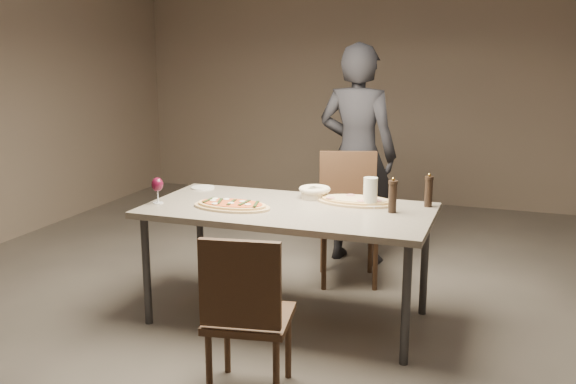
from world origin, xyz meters
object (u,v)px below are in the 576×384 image
(ham_pizza, at_px, (356,201))
(chair_near, at_px, (246,309))
(bread_basket, at_px, (315,191))
(carafe, at_px, (370,192))
(diner, at_px, (357,155))
(pepper_mill_left, at_px, (429,191))
(zucchini_pizza, at_px, (232,205))
(chair_far, at_px, (348,209))
(dining_table, at_px, (288,216))

(ham_pizza, xyz_separation_m, chair_near, (-0.25, -1.25, -0.28))
(bread_basket, bearing_deg, carafe, -15.66)
(ham_pizza, xyz_separation_m, diner, (-0.25, 1.06, 0.12))
(carafe, bearing_deg, bread_basket, 164.34)
(ham_pizza, height_order, carafe, carafe)
(pepper_mill_left, relative_size, carafe, 1.15)
(ham_pizza, relative_size, chair_near, 0.58)
(bread_basket, distance_m, chair_near, 1.34)
(zucchini_pizza, relative_size, pepper_mill_left, 2.34)
(pepper_mill_left, bearing_deg, bread_basket, -179.28)
(ham_pizza, relative_size, carafe, 2.70)
(bread_basket, bearing_deg, chair_near, -87.70)
(bread_basket, relative_size, pepper_mill_left, 0.98)
(chair_far, bearing_deg, dining_table, 61.57)
(zucchini_pizza, relative_size, diner, 0.28)
(pepper_mill_left, xyz_separation_m, chair_near, (-0.70, -1.32, -0.36))
(ham_pizza, bearing_deg, chair_far, 114.45)
(zucchini_pizza, relative_size, ham_pizza, 1.00)
(chair_near, distance_m, chair_far, 1.89)
(zucchini_pizza, xyz_separation_m, chair_near, (0.47, -0.87, -0.28))
(bread_basket, height_order, pepper_mill_left, pepper_mill_left)
(chair_far, relative_size, diner, 0.54)
(dining_table, bearing_deg, zucchini_pizza, -159.31)
(zucchini_pizza, bearing_deg, chair_far, 57.18)
(dining_table, relative_size, bread_basket, 8.53)
(dining_table, bearing_deg, chair_near, -82.41)
(zucchini_pizza, xyz_separation_m, ham_pizza, (0.71, 0.38, -0.00))
(pepper_mill_left, height_order, chair_near, pepper_mill_left)
(chair_far, xyz_separation_m, diner, (-0.04, 0.42, 0.35))
(dining_table, xyz_separation_m, zucchini_pizza, (-0.33, -0.13, 0.07))
(carafe, distance_m, chair_near, 1.29)
(carafe, height_order, chair_far, chair_far)
(zucchini_pizza, height_order, carafe, carafe)
(zucchini_pizza, distance_m, diner, 1.52)
(chair_far, bearing_deg, diner, -102.48)
(zucchini_pizza, bearing_deg, pepper_mill_left, 14.21)
(ham_pizza, bearing_deg, pepper_mill_left, 14.16)
(dining_table, bearing_deg, chair_far, 79.29)
(zucchini_pizza, bearing_deg, dining_table, 14.06)
(ham_pizza, distance_m, diner, 1.09)
(dining_table, relative_size, zucchini_pizza, 3.56)
(carafe, distance_m, chair_far, 0.82)
(bread_basket, xyz_separation_m, chair_far, (0.09, 0.58, -0.25))
(bread_basket, xyz_separation_m, pepper_mill_left, (0.75, 0.01, 0.06))
(zucchini_pizza, height_order, bread_basket, bread_basket)
(dining_table, xyz_separation_m, ham_pizza, (0.38, 0.25, 0.07))
(bread_basket, relative_size, chair_far, 0.22)
(dining_table, height_order, chair_far, chair_far)
(chair_near, relative_size, chair_far, 0.90)
(dining_table, relative_size, chair_near, 2.07)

